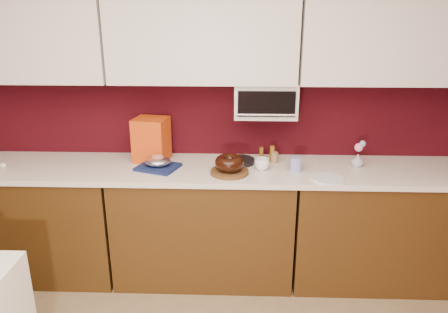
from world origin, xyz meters
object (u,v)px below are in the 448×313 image
at_px(toaster_oven, 265,99).
at_px(flower_vase, 357,160).
at_px(foil_ham_nest, 158,161).
at_px(pandoro_box, 151,139).
at_px(coffee_mug, 262,163).
at_px(blue_jar, 296,164).
at_px(bundt_cake, 230,163).

bearing_deg(toaster_oven, flower_vase, -9.11).
distance_m(toaster_oven, foil_ham_nest, 0.90).
distance_m(foil_ham_nest, pandoro_box, 0.22).
bearing_deg(coffee_mug, blue_jar, -4.98).
xyz_separation_m(bundt_cake, coffee_mug, (0.23, 0.09, -0.03)).
height_order(toaster_oven, blue_jar, toaster_oven).
height_order(bundt_cake, foil_ham_nest, bundt_cake).
bearing_deg(toaster_oven, bundt_cake, -131.54).
relative_size(pandoro_box, blue_jar, 3.09).
distance_m(foil_ham_nest, blue_jar, 0.99).
distance_m(bundt_cake, blue_jar, 0.48).
relative_size(toaster_oven, bundt_cake, 2.16).
height_order(bundt_cake, coffee_mug, bundt_cake).
height_order(coffee_mug, blue_jar, blue_jar).
height_order(foil_ham_nest, pandoro_box, pandoro_box).
height_order(foil_ham_nest, flower_vase, flower_vase).
distance_m(foil_ham_nest, coffee_mug, 0.75).
relative_size(pandoro_box, coffee_mug, 3.20).
bearing_deg(toaster_oven, coffee_mug, -96.35).
xyz_separation_m(coffee_mug, blue_jar, (0.24, -0.02, 0.00)).
bearing_deg(blue_jar, pandoro_box, 169.42).
bearing_deg(toaster_oven, pandoro_box, -178.68).
bearing_deg(coffee_mug, bundt_cake, -159.29).
distance_m(coffee_mug, blue_jar, 0.24).
xyz_separation_m(bundt_cake, blue_jar, (0.47, 0.07, -0.03)).
distance_m(pandoro_box, flower_vase, 1.54).
xyz_separation_m(toaster_oven, flower_vase, (0.68, -0.11, -0.42)).
bearing_deg(flower_vase, blue_jar, -166.64).
distance_m(toaster_oven, pandoro_box, 0.91).
bearing_deg(foil_ham_nest, toaster_oven, 14.51).
height_order(toaster_oven, pandoro_box, toaster_oven).
height_order(foil_ham_nest, coffee_mug, coffee_mug).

